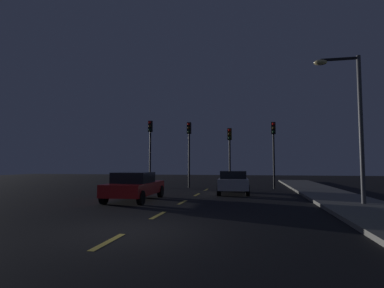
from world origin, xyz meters
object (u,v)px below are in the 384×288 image
at_px(traffic_signal_center_left, 189,142).
at_px(traffic_signal_far_left, 150,141).
at_px(traffic_signal_far_right, 274,142).
at_px(traffic_signal_center_right, 230,146).
at_px(car_adjacent_lane, 135,186).
at_px(street_lamp_right, 352,114).
at_px(car_stopped_ahead, 233,182).

bearing_deg(traffic_signal_center_left, traffic_signal_far_left, 179.99).
height_order(traffic_signal_center_left, traffic_signal_far_right, traffic_signal_center_left).
bearing_deg(traffic_signal_center_right, traffic_signal_center_left, 179.98).
distance_m(traffic_signal_far_left, car_adjacent_lane, 9.80).
height_order(traffic_signal_far_left, street_lamp_right, street_lamp_right).
bearing_deg(traffic_signal_far_left, street_lamp_right, -37.59).
relative_size(traffic_signal_center_left, street_lamp_right, 0.79).
xyz_separation_m(traffic_signal_far_left, traffic_signal_center_right, (6.36, -0.00, -0.48)).
distance_m(traffic_signal_far_right, car_stopped_ahead, 5.89).
bearing_deg(street_lamp_right, traffic_signal_center_left, 133.87).
bearing_deg(traffic_signal_center_left, car_stopped_ahead, -50.22).
bearing_deg(traffic_signal_far_right, traffic_signal_center_right, -179.99).
height_order(traffic_signal_center_right, car_stopped_ahead, traffic_signal_center_right).
height_order(traffic_signal_far_left, car_adjacent_lane, traffic_signal_far_left).
bearing_deg(car_stopped_ahead, street_lamp_right, -42.93).
bearing_deg(street_lamp_right, car_adjacent_lane, 177.62).
distance_m(traffic_signal_far_right, street_lamp_right, 9.84).
relative_size(car_stopped_ahead, street_lamp_right, 0.64).
distance_m(traffic_signal_far_left, traffic_signal_far_right, 9.62).
distance_m(traffic_signal_center_right, street_lamp_right, 11.18).
bearing_deg(traffic_signal_far_left, traffic_signal_center_left, -0.01).
distance_m(traffic_signal_center_right, car_adjacent_lane, 10.22).
xyz_separation_m(traffic_signal_center_left, traffic_signal_far_right, (6.42, -0.00, -0.10)).
height_order(traffic_signal_center_left, car_stopped_ahead, traffic_signal_center_left).
xyz_separation_m(traffic_signal_far_right, car_adjacent_lane, (-7.31, -9.04, -2.75)).
bearing_deg(traffic_signal_center_right, traffic_signal_far_right, 0.01).
relative_size(traffic_signal_far_left, car_adjacent_lane, 1.19).
distance_m(car_stopped_ahead, car_adjacent_lane, 6.49).
bearing_deg(traffic_signal_far_left, car_stopped_ahead, -32.78).
xyz_separation_m(car_stopped_ahead, street_lamp_right, (5.40, -5.02, 3.22)).
bearing_deg(traffic_signal_center_right, street_lamp_right, -57.95).
relative_size(traffic_signal_center_right, car_adjacent_lane, 1.02).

